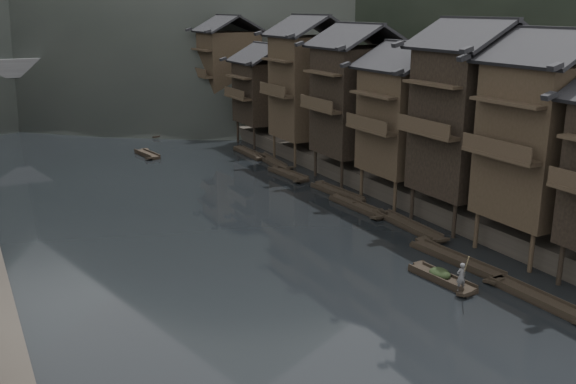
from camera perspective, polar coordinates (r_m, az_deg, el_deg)
water at (r=37.32m, az=1.62°, el=-9.30°), size 300.00×300.00×0.00m
right_bank at (r=87.74m, az=8.79°, el=6.03°), size 40.00×200.00×1.80m
stilt_houses at (r=59.53m, az=7.25°, el=9.25°), size 9.00×67.60×15.54m
moored_sampans at (r=54.80m, az=5.18°, el=-0.71°), size 3.42×48.71×0.47m
midriver_boats at (r=87.82m, az=-15.03°, el=5.22°), size 10.91×36.79×0.45m
stone_bridge at (r=103.24m, az=-18.63°, el=9.25°), size 40.00×6.00×9.00m
hero_sampan at (r=40.27m, az=13.52°, el=-7.48°), size 1.59×5.24×0.44m
cargo_heap at (r=40.22m, az=13.38°, el=-6.60°), size 1.14×1.49×0.68m
boatman at (r=38.51m, az=15.17°, el=-6.95°), size 0.68×0.49×1.72m
bamboo_pole at (r=37.79m, az=15.66°, el=-3.52°), size 1.77×2.35×3.11m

